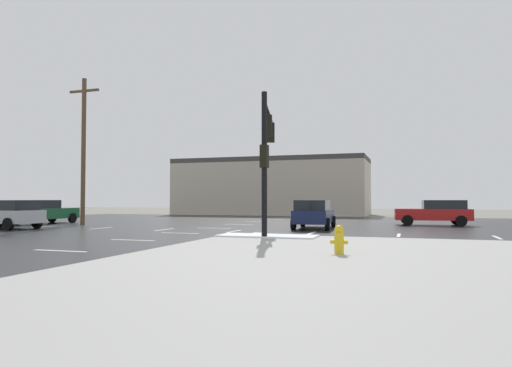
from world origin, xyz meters
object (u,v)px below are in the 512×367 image
object	(u,v)px
fire_hydrant	(339,240)
sedan_silver	(6,214)
traffic_signal_mast	(267,144)
utility_pole_far	(83,148)
sedan_green	(43,211)
sedan_navy	(314,214)
sedan_red	(435,212)

from	to	relation	value
fire_hydrant	sedan_silver	xyz separation A→B (m)	(-19.34, 7.01, 0.32)
traffic_signal_mast	sedan_silver	bearing A→B (deg)	72.14
utility_pole_far	sedan_green	bearing A→B (deg)	176.29
sedan_navy	sedan_red	distance (m)	8.69
traffic_signal_mast	fire_hydrant	bearing A→B (deg)	-158.97
sedan_green	utility_pole_far	bearing A→B (deg)	-91.80
sedan_green	sedan_silver	size ratio (longest dim) A/B	0.98
traffic_signal_mast	sedan_red	size ratio (longest dim) A/B	1.25
traffic_signal_mast	fire_hydrant	size ratio (longest dim) A/B	7.26
sedan_navy	sedan_red	xyz separation A→B (m)	(6.59, 5.67, 0.00)
fire_hydrant	sedan_red	size ratio (longest dim) A/B	0.17
sedan_green	sedan_silver	xyz separation A→B (m)	(2.01, -4.87, 0.00)
sedan_red	traffic_signal_mast	bearing A→B (deg)	56.27
sedan_green	traffic_signal_mast	bearing A→B (deg)	-107.56
sedan_red	utility_pole_far	bearing A→B (deg)	13.29
traffic_signal_mast	sedan_red	distance (m)	14.74
fire_hydrant	sedan_navy	xyz separation A→B (m)	(-3.16, 12.45, 0.32)
sedan_navy	sedan_red	bearing A→B (deg)	-52.48
fire_hydrant	sedan_green	distance (m)	24.44
traffic_signal_mast	sedan_navy	xyz separation A→B (m)	(0.66, 6.78, -3.13)
fire_hydrant	sedan_silver	world-z (taller)	sedan_silver
sedan_navy	fire_hydrant	bearing A→B (deg)	-168.92
sedan_silver	utility_pole_far	bearing A→B (deg)	-100.76
sedan_silver	sedan_navy	xyz separation A→B (m)	(16.18, 5.45, 0.00)
fire_hydrant	sedan_red	distance (m)	18.44
sedan_navy	utility_pole_far	distance (m)	15.41
sedan_green	utility_pole_far	distance (m)	5.30
fire_hydrant	sedan_green	bearing A→B (deg)	150.93
sedan_red	utility_pole_far	distance (m)	22.75
fire_hydrant	sedan_navy	world-z (taller)	sedan_navy
fire_hydrant	sedan_green	world-z (taller)	sedan_green
sedan_green	sedan_navy	size ratio (longest dim) A/B	0.99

